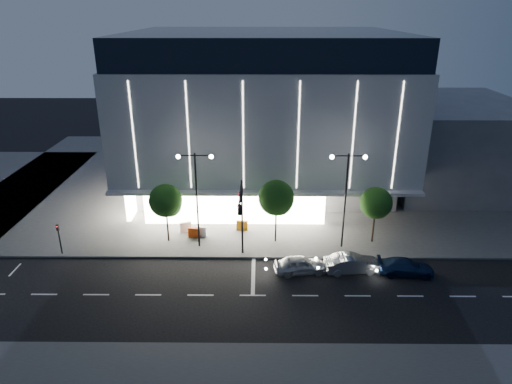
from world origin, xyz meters
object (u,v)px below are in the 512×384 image
at_px(traffic_mast, 241,209).
at_px(tree_right, 376,205).
at_px(street_lamp_west, 196,187).
at_px(tree_left, 166,202).
at_px(tree_mid, 277,200).
at_px(barrier_b, 185,227).
at_px(car_lead, 300,265).
at_px(car_second, 352,264).
at_px(barrier_c, 242,225).
at_px(car_third, 406,267).
at_px(street_lamp_east, 346,187).
at_px(barrier_a, 194,233).
at_px(ped_signal_far, 59,236).
at_px(barrier_d, 201,231).

distance_m(traffic_mast, tree_right, 12.63).
distance_m(street_lamp_west, tree_left, 3.69).
height_order(tree_mid, barrier_b, tree_mid).
height_order(traffic_mast, car_lead, traffic_mast).
xyz_separation_m(traffic_mast, car_second, (9.17, -1.38, -4.27)).
bearing_deg(traffic_mast, barrier_c, 91.92).
relative_size(car_lead, car_third, 0.95).
relative_size(street_lamp_east, barrier_a, 8.18).
xyz_separation_m(barrier_a, barrier_c, (4.48, 1.60, 0.00)).
relative_size(barrier_a, barrier_b, 1.00).
xyz_separation_m(car_lead, barrier_a, (-9.55, 5.85, -0.09)).
relative_size(traffic_mast, car_third, 1.55).
xyz_separation_m(traffic_mast, street_lamp_east, (9.00, 2.66, 0.93)).
xyz_separation_m(car_third, barrier_a, (-18.18, 5.99, -0.01)).
relative_size(ped_signal_far, barrier_d, 2.73).
distance_m(car_lead, barrier_a, 11.20).
height_order(traffic_mast, barrier_a, traffic_mast).
distance_m(ped_signal_far, car_lead, 21.08).
distance_m(car_third, barrier_b, 20.49).
bearing_deg(barrier_a, car_lead, -28.36).
xyz_separation_m(street_lamp_east, barrier_d, (-13.07, 1.90, -5.31)).
bearing_deg(tree_left, ped_signal_far, -164.39).
height_order(ped_signal_far, car_lead, ped_signal_far).
xyz_separation_m(barrier_c, barrier_d, (-3.87, -1.33, 0.00)).
distance_m(street_lamp_east, car_second, 6.59).
bearing_deg(tree_left, barrier_b, 54.66).
bearing_deg(barrier_b, tree_mid, -31.87).
bearing_deg(barrier_d, tree_left, -151.98).
bearing_deg(street_lamp_west, car_third, -14.03).
relative_size(car_third, barrier_c, 4.15).
distance_m(street_lamp_east, car_third, 8.21).
relative_size(tree_mid, tree_right, 1.12).
bearing_deg(tree_mid, tree_right, -0.00).
height_order(car_lead, barrier_b, car_lead).
distance_m(traffic_mast, tree_left, 7.95).
relative_size(tree_left, barrier_b, 5.20).
relative_size(tree_right, car_second, 1.20).
bearing_deg(barrier_b, traffic_mast, -64.15).
relative_size(ped_signal_far, car_third, 0.66).
height_order(barrier_c, barrier_d, same).
height_order(street_lamp_west, street_lamp_east, same).
distance_m(car_lead, car_second, 4.31).
relative_size(ped_signal_far, barrier_a, 2.73).
height_order(street_lamp_west, car_third, street_lamp_west).
relative_size(traffic_mast, barrier_d, 6.43).
bearing_deg(traffic_mast, street_lamp_west, 146.35).
xyz_separation_m(street_lamp_west, ped_signal_far, (-12.00, -1.50, -4.07)).
bearing_deg(street_lamp_west, tree_left, 161.06).
height_order(street_lamp_east, tree_right, street_lamp_east).
bearing_deg(barrier_a, barrier_b, 132.41).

